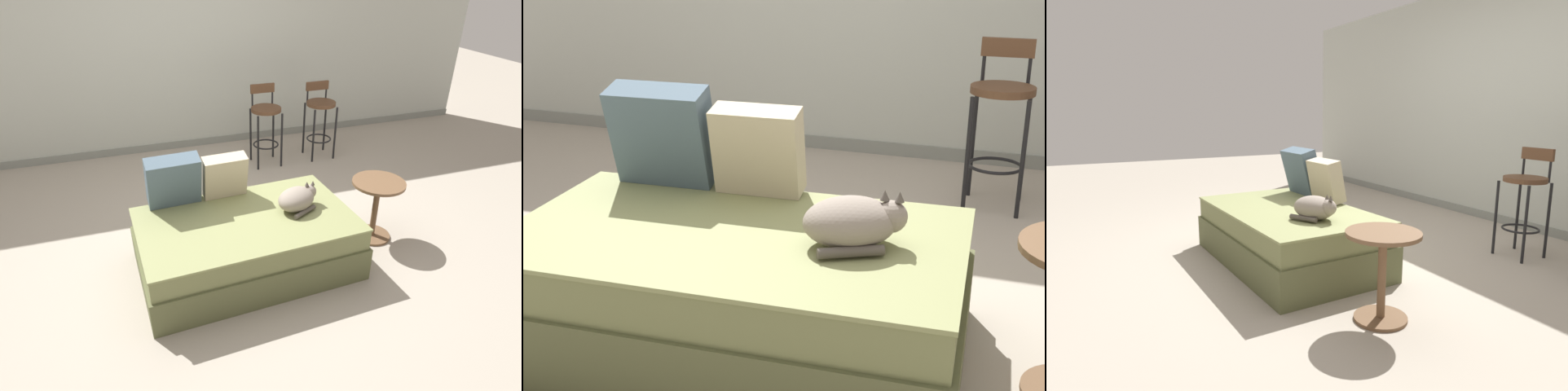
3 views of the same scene
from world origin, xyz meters
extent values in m
plane|color=#A89E8E|center=(0.00, 0.00, 0.00)|extent=(16.00, 16.00, 0.00)
cube|color=#B7BCB2|center=(0.00, 2.25, 1.30)|extent=(8.00, 0.10, 2.60)
cube|color=gray|center=(0.00, 2.20, 0.04)|extent=(8.00, 0.02, 0.09)
cube|color=brown|center=(0.00, -0.40, 0.14)|extent=(1.69, 1.06, 0.27)
cube|color=olive|center=(0.00, -0.40, 0.36)|extent=(1.65, 1.02, 0.18)
cube|color=#868C57|center=(0.00, -0.40, 0.44)|extent=(1.66, 1.03, 0.02)
cube|color=#4C6070|center=(-0.47, -0.03, 0.67)|extent=(0.42, 0.27, 0.43)
cube|color=beige|center=(-0.06, -0.01, 0.64)|extent=(0.36, 0.21, 0.37)
ellipsoid|color=gray|center=(0.41, -0.38, 0.54)|extent=(0.39, 0.36, 0.17)
sphere|color=gray|center=(0.54, -0.34, 0.56)|extent=(0.11, 0.11, 0.11)
cone|color=#544C44|center=(0.52, -0.34, 0.63)|extent=(0.03, 0.03, 0.04)
cone|color=#544C44|center=(0.57, -0.34, 0.63)|extent=(0.03, 0.03, 0.04)
cylinder|color=#544C44|center=(0.44, -0.49, 0.48)|extent=(0.21, 0.13, 0.04)
cylinder|color=black|center=(0.64, 1.26, 0.32)|extent=(0.02, 0.02, 0.64)
cylinder|color=black|center=(0.92, 1.26, 0.32)|extent=(0.02, 0.02, 0.64)
cylinder|color=black|center=(0.64, 1.54, 0.32)|extent=(0.02, 0.02, 0.64)
cylinder|color=black|center=(0.92, 1.54, 0.32)|extent=(0.02, 0.02, 0.64)
torus|color=black|center=(0.78, 1.40, 0.24)|extent=(0.30, 0.30, 0.02)
cylinder|color=brown|center=(0.78, 1.40, 0.66)|extent=(0.34, 0.34, 0.04)
cylinder|color=black|center=(0.66, 1.53, 0.75)|extent=(0.02, 0.02, 0.22)
cylinder|color=black|center=(0.90, 1.53, 0.75)|extent=(0.02, 0.02, 0.22)
cube|color=brown|center=(0.78, 1.53, 0.86)|extent=(0.28, 0.03, 0.10)
cylinder|color=black|center=(1.32, 1.26, 0.32)|extent=(0.02, 0.02, 0.64)
cylinder|color=black|center=(1.60, 1.26, 0.32)|extent=(0.02, 0.02, 0.64)
cylinder|color=black|center=(1.32, 1.54, 0.32)|extent=(0.02, 0.02, 0.64)
cylinder|color=black|center=(1.60, 1.54, 0.32)|extent=(0.02, 0.02, 0.64)
torus|color=black|center=(1.46, 1.40, 0.22)|extent=(0.30, 0.30, 0.02)
cylinder|color=brown|center=(1.46, 1.40, 0.66)|extent=(0.34, 0.34, 0.04)
cylinder|color=black|center=(1.34, 1.53, 0.74)|extent=(0.02, 0.02, 0.20)
cylinder|color=black|center=(1.58, 1.53, 0.74)|extent=(0.02, 0.02, 0.20)
cube|color=brown|center=(1.46, 1.53, 0.84)|extent=(0.28, 0.03, 0.10)
cylinder|color=brown|center=(1.17, -0.34, 0.26)|extent=(0.05, 0.05, 0.52)
cylinder|color=brown|center=(1.17, -0.34, 0.01)|extent=(0.32, 0.32, 0.02)
cylinder|color=brown|center=(1.17, -0.34, 0.53)|extent=(0.44, 0.44, 0.02)
camera|label=1|loc=(-0.77, -3.06, 2.20)|focal=30.00mm
camera|label=2|loc=(0.95, -2.57, 1.45)|focal=50.00mm
camera|label=3|loc=(3.09, -1.84, 1.23)|focal=30.00mm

